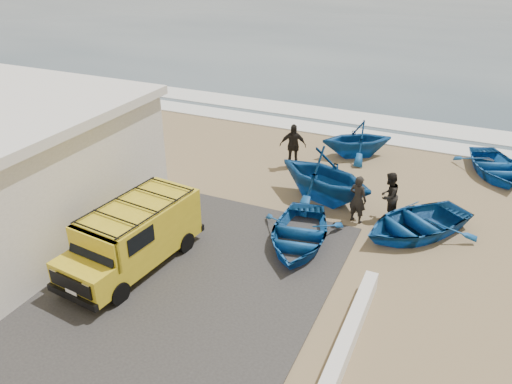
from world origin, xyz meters
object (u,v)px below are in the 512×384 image
(parapet, at_px, (343,351))
(fisherman_back, at_px, (293,146))
(boat_near_left, at_px, (298,234))
(fisherman_middle, at_px, (389,196))
(boat_near_right, at_px, (416,223))
(boat_mid_left, at_px, (325,175))
(boat_far_right, at_px, (495,166))
(boat_far_left, at_px, (357,139))
(fisherman_front, at_px, (358,199))
(van, at_px, (134,235))

(parapet, bearing_deg, fisherman_back, 116.86)
(boat_near_left, xyz_separation_m, fisherman_middle, (2.28, 2.96, 0.47))
(boat_near_right, bearing_deg, fisherman_back, -172.51)
(boat_mid_left, height_order, fisherman_middle, boat_mid_left)
(fisherman_middle, bearing_deg, boat_near_right, 72.33)
(boat_near_right, relative_size, boat_far_right, 1.07)
(boat_mid_left, xyz_separation_m, boat_far_left, (0.06, 4.71, -0.21))
(fisherman_front, bearing_deg, boat_near_left, 74.44)
(van, bearing_deg, boat_far_left, 76.60)
(parapet, xyz_separation_m, fisherman_middle, (-0.41, 7.21, 0.60))
(van, distance_m, boat_mid_left, 7.50)
(boat_near_left, relative_size, fisherman_front, 2.19)
(van, distance_m, boat_far_left, 11.79)
(parapet, relative_size, van, 1.24)
(boat_near_right, relative_size, boat_mid_left, 1.02)
(van, height_order, boat_far_left, van)
(boat_far_left, distance_m, fisherman_front, 5.96)
(boat_mid_left, bearing_deg, van, 167.73)
(van, relative_size, fisherman_middle, 2.76)
(boat_near_right, height_order, fisherman_back, fisherman_back)
(van, relative_size, boat_far_right, 1.26)
(van, xyz_separation_m, fisherman_back, (1.73, 8.81, -0.10))
(boat_near_left, relative_size, boat_near_right, 0.94)
(van, distance_m, boat_near_left, 5.18)
(van, height_order, boat_near_left, van)
(boat_far_right, height_order, fisherman_front, fisherman_front)
(van, xyz_separation_m, boat_far_left, (3.97, 11.10, -0.23))
(van, bearing_deg, boat_near_right, 41.78)
(boat_far_right, xyz_separation_m, fisherman_back, (-8.07, -2.71, 0.57))
(boat_near_right, bearing_deg, fisherman_middle, -174.55)
(boat_far_right, xyz_separation_m, fisherman_front, (-4.35, -6.19, 0.48))
(boat_mid_left, xyz_separation_m, fisherman_front, (1.54, -1.06, -0.18))
(boat_near_left, relative_size, boat_far_right, 1.01)
(boat_far_left, relative_size, fisherman_front, 1.82)
(boat_mid_left, relative_size, boat_far_left, 1.25)
(boat_mid_left, height_order, boat_far_right, boat_mid_left)
(parapet, height_order, fisherman_front, fisherman_front)
(fisherman_middle, bearing_deg, boat_far_left, -138.89)
(van, distance_m, fisherman_front, 7.63)
(boat_near_left, relative_size, fisherman_middle, 2.21)
(boat_mid_left, distance_m, fisherman_middle, 2.50)
(boat_mid_left, height_order, fisherman_back, boat_mid_left)
(fisherman_front, bearing_deg, boat_near_right, -164.58)
(boat_mid_left, bearing_deg, boat_far_right, -29.76)
(fisherman_front, height_order, fisherman_back, fisherman_back)
(boat_far_right, relative_size, fisherman_back, 1.97)
(fisherman_middle, bearing_deg, boat_mid_left, -82.44)
(boat_near_right, bearing_deg, fisherman_front, -141.32)
(boat_near_left, height_order, fisherman_front, fisherman_front)
(fisherman_middle, bearing_deg, boat_near_left, -21.96)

